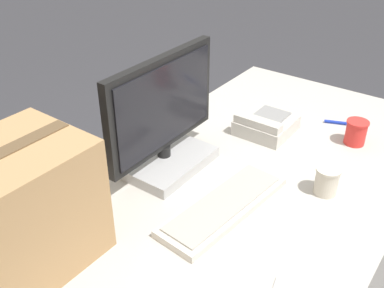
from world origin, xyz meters
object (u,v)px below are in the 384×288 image
at_px(pen_marker, 343,123).
at_px(monitor, 163,125).
at_px(paper_cup_left, 327,181).
at_px(paper_cup_right, 356,132).
at_px(desk_phone, 266,125).
at_px(cardboard_box, 1,221).
at_px(keyboard, 224,206).

bearing_deg(pen_marker, monitor, 37.33).
bearing_deg(paper_cup_left, paper_cup_right, 4.42).
distance_m(paper_cup_right, pen_marker, 0.14).
relative_size(monitor, pen_marker, 3.58).
xyz_separation_m(desk_phone, cardboard_box, (-0.96, 0.17, 0.13)).
bearing_deg(cardboard_box, pen_marker, -17.97).
relative_size(paper_cup_right, cardboard_box, 0.21).
height_order(monitor, paper_cup_right, monitor).
distance_m(monitor, paper_cup_right, 0.69).
distance_m(monitor, keyboard, 0.32).
bearing_deg(paper_cup_left, pen_marker, 13.45).
height_order(cardboard_box, pen_marker, cardboard_box).
relative_size(keyboard, paper_cup_left, 5.17).
height_order(paper_cup_right, pen_marker, paper_cup_right).
relative_size(paper_cup_right, pen_marker, 0.67).
distance_m(keyboard, cardboard_box, 0.59).
bearing_deg(paper_cup_right, keyboard, 162.94).
bearing_deg(pen_marker, paper_cup_right, 105.09).
height_order(monitor, desk_phone, monitor).
height_order(paper_cup_left, paper_cup_right, paper_cup_right).
height_order(keyboard, paper_cup_right, paper_cup_right).
bearing_deg(paper_cup_right, cardboard_box, 156.58).
height_order(keyboard, pen_marker, keyboard).
bearing_deg(cardboard_box, monitor, -0.62).
bearing_deg(keyboard, paper_cup_left, -34.36).
height_order(monitor, paper_cup_left, monitor).
bearing_deg(keyboard, desk_phone, 19.43).
bearing_deg(pen_marker, paper_cup_left, 82.43).
xyz_separation_m(keyboard, paper_cup_right, (0.58, -0.18, 0.03)).
bearing_deg(pen_marker, keyboard, 60.99).
relative_size(paper_cup_left, paper_cup_right, 0.98).
relative_size(desk_phone, paper_cup_right, 2.19).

